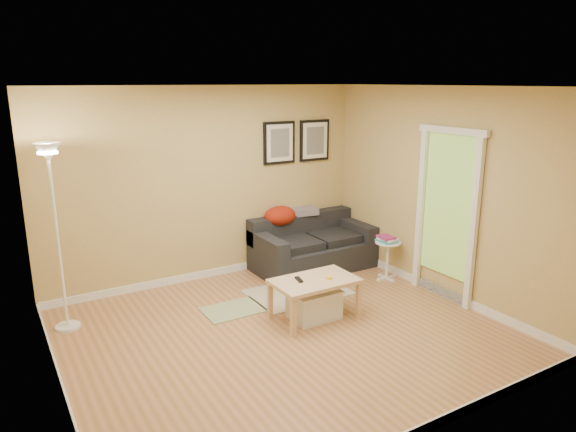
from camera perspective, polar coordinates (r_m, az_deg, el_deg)
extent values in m
plane|color=#B8774F|center=(5.79, -0.35, -12.69)|extent=(4.50, 4.50, 0.00)
plane|color=white|center=(5.14, -0.39, 14.00)|extent=(4.50, 4.50, 0.00)
plane|color=tan|center=(7.07, -8.66, 3.40)|extent=(4.50, 0.00, 4.50)
plane|color=tan|center=(3.82, 15.21, -6.71)|extent=(4.50, 0.00, 4.50)
plane|color=tan|center=(4.65, -25.06, -3.77)|extent=(0.00, 4.00, 4.00)
plane|color=tan|center=(6.72, 16.40, 2.38)|extent=(0.00, 4.00, 4.00)
cube|color=white|center=(7.40, -8.26, -6.14)|extent=(4.50, 0.02, 0.10)
cube|color=white|center=(4.43, 13.95, -21.94)|extent=(4.50, 0.02, 0.10)
cube|color=white|center=(5.15, -23.39, -17.09)|extent=(0.02, 4.00, 0.10)
cube|color=white|center=(7.07, 15.61, -7.58)|extent=(0.02, 4.00, 0.10)
cube|color=#BAAC94|center=(6.79, 1.14, -8.33)|extent=(1.25, 0.85, 0.01)
cube|color=#668C4C|center=(6.34, -6.05, -10.16)|extent=(0.70, 0.50, 0.01)
cube|color=black|center=(5.90, 1.20, -6.96)|extent=(0.08, 0.17, 0.02)
cylinder|color=yellow|center=(5.95, 4.52, -6.75)|extent=(0.07, 0.07, 0.03)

